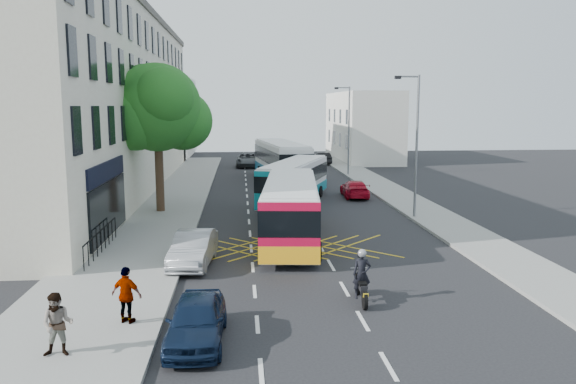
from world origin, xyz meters
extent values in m
plane|color=black|center=(0.00, 0.00, 0.00)|extent=(120.00, 120.00, 0.00)
cube|color=gray|center=(-8.50, 15.00, 0.07)|extent=(5.00, 70.00, 0.15)
cube|color=gray|center=(7.50, 15.00, 0.07)|extent=(3.00, 70.00, 0.15)
cube|color=beige|center=(-14.00, 24.50, 6.50)|extent=(8.00, 45.00, 13.00)
cube|color=#59544C|center=(-14.00, 24.50, 13.25)|extent=(8.30, 45.00, 0.50)
cube|color=black|center=(-9.95, 8.00, 3.40)|extent=(0.12, 7.00, 0.90)
cube|color=black|center=(-9.95, 8.00, 1.60)|extent=(0.12, 7.00, 2.60)
cube|color=silver|center=(-14.00, 55.00, 5.00)|extent=(8.00, 20.00, 10.00)
cube|color=silver|center=(11.00, 48.00, 4.00)|extent=(6.00, 18.00, 8.00)
cylinder|color=#382619|center=(-8.50, 15.00, 2.35)|extent=(0.50, 0.50, 4.40)
sphere|color=#21631C|center=(-8.50, 15.00, 6.35)|extent=(5.20, 5.20, 5.20)
sphere|color=#21631C|center=(-7.10, 15.80, 5.55)|extent=(3.60, 3.60, 3.60)
sphere|color=#21631C|center=(-9.70, 14.40, 5.75)|extent=(3.80, 3.80, 3.80)
sphere|color=#21631C|center=(-7.90, 13.70, 6.95)|extent=(3.40, 3.40, 3.40)
sphere|color=#21631C|center=(-9.30, 16.10, 7.35)|extent=(3.20, 3.20, 3.20)
cylinder|color=slate|center=(6.30, 12.00, 4.15)|extent=(0.14, 0.14, 8.00)
cylinder|color=slate|center=(5.70, 12.00, 8.05)|extent=(1.20, 0.10, 0.10)
cube|color=black|center=(5.10, 12.00, 8.00)|extent=(0.35, 0.15, 0.18)
cylinder|color=slate|center=(6.30, 32.00, 4.15)|extent=(0.14, 0.14, 8.00)
cylinder|color=slate|center=(5.70, 32.00, 8.05)|extent=(1.20, 0.10, 0.10)
cube|color=black|center=(5.10, 32.00, 8.00)|extent=(0.35, 0.15, 0.18)
cube|color=silver|center=(-1.27, 7.26, 1.59)|extent=(3.42, 10.64, 2.52)
cube|color=silver|center=(-1.27, 7.26, 2.90)|extent=(3.21, 10.41, 0.11)
cube|color=black|center=(-1.27, 7.26, 1.95)|extent=(3.48, 10.70, 1.05)
cube|color=#FFA815|center=(-1.27, 7.26, 0.71)|extent=(3.47, 10.69, 0.71)
cube|color=#BE0A2D|center=(-1.80, 2.09, 1.62)|extent=(2.41, 0.34, 2.38)
cube|color=#FF0C0C|center=(-2.73, 2.17, 0.95)|extent=(0.25, 0.08, 0.25)
cube|color=#FF0C0C|center=(-0.87, 1.98, 0.95)|extent=(0.25, 0.08, 0.25)
cylinder|color=black|center=(-2.17, 10.21, 0.43)|extent=(0.35, 0.88, 0.86)
cylinder|color=black|center=(0.20, 9.98, 0.43)|extent=(0.35, 0.88, 0.86)
cylinder|color=black|center=(-2.81, 3.88, 0.43)|extent=(0.35, 0.88, 0.86)
cylinder|color=black|center=(-0.45, 3.64, 0.43)|extent=(0.35, 0.88, 0.86)
cube|color=silver|center=(-0.04, 17.96, 1.51)|extent=(5.58, 10.11, 2.39)
cube|color=silver|center=(-0.04, 17.96, 2.76)|extent=(5.34, 9.86, 0.11)
cube|color=black|center=(-0.04, 17.96, 1.85)|extent=(5.66, 10.18, 0.99)
cube|color=#0B8191|center=(-0.04, 17.96, 0.68)|extent=(5.65, 10.17, 0.68)
cube|color=#0B8493|center=(-1.76, 13.32, 1.54)|extent=(2.19, 0.89, 2.26)
cube|color=#FF0C0C|center=(-2.59, 13.62, 0.90)|extent=(0.26, 0.14, 0.25)
cube|color=#FF0C0C|center=(-0.94, 13.01, 0.90)|extent=(0.26, 0.14, 0.25)
cylinder|color=black|center=(-0.16, 20.89, 0.41)|extent=(0.52, 0.85, 0.81)
cylinder|color=black|center=(1.96, 20.10, 0.41)|extent=(0.52, 0.85, 0.81)
cylinder|color=black|center=(-2.27, 15.21, 0.41)|extent=(0.52, 0.85, 0.81)
cylinder|color=black|center=(-0.15, 14.43, 0.41)|extent=(0.52, 0.85, 0.81)
cube|color=silver|center=(-0.12, 29.32, 1.79)|extent=(4.19, 12.04, 2.84)
cube|color=silver|center=(-0.12, 29.32, 3.27)|extent=(3.95, 11.77, 0.13)
cube|color=black|center=(-0.12, 29.32, 2.20)|extent=(4.26, 12.10, 1.18)
cube|color=#0B5E8C|center=(-0.12, 29.32, 0.80)|extent=(4.25, 12.09, 0.80)
cube|color=white|center=(0.64, 23.51, 1.82)|extent=(2.71, 0.45, 2.68)
cube|color=#FF0C0C|center=(-0.44, 23.35, 1.07)|extent=(0.26, 0.09, 0.25)
cube|color=#FF0C0C|center=(1.72, 23.64, 1.07)|extent=(0.26, 0.09, 0.25)
cylinder|color=black|center=(-1.87, 32.33, 0.48)|extent=(0.42, 1.00, 0.96)
cylinder|color=black|center=(0.79, 32.68, 0.48)|extent=(0.42, 1.00, 0.96)
cylinder|color=black|center=(-0.94, 25.21, 0.48)|extent=(0.42, 1.00, 0.96)
cylinder|color=black|center=(1.72, 25.56, 0.48)|extent=(0.42, 1.00, 0.96)
cylinder|color=black|center=(0.27, -2.05, 0.31)|extent=(0.14, 0.62, 0.61)
cylinder|color=black|center=(0.34, -0.62, 0.31)|extent=(0.14, 0.62, 0.61)
cube|color=black|center=(0.30, -1.33, 0.59)|extent=(0.26, 1.16, 0.21)
cube|color=black|center=(0.32, -1.09, 0.76)|extent=(0.29, 0.44, 0.19)
cube|color=black|center=(0.29, -1.57, 0.72)|extent=(0.27, 0.49, 0.10)
cylinder|color=slate|center=(0.34, -0.66, 0.67)|extent=(0.08, 0.42, 0.80)
cylinder|color=slate|center=(0.33, -0.81, 1.00)|extent=(0.57, 0.06, 0.04)
cube|color=gold|center=(0.26, -2.21, 0.53)|extent=(0.17, 0.03, 0.12)
imported|color=black|center=(0.30, -1.38, 0.97)|extent=(0.62, 0.42, 1.65)
sphere|color=#99999E|center=(0.30, -1.38, 1.67)|extent=(0.29, 0.29, 0.29)
imported|color=#0C1931|center=(-4.90, -4.16, 0.65)|extent=(1.64, 3.85, 1.30)
imported|color=#929599|center=(-5.60, 3.53, 0.69)|extent=(1.87, 4.30, 1.38)
imported|color=#A8071A|center=(4.43, 19.90, 0.60)|extent=(1.87, 4.22, 1.20)
imported|color=#3B3E42|center=(-2.85, 40.59, 0.73)|extent=(2.54, 5.30, 1.46)
imported|color=#ADB0B5|center=(2.50, 37.94, 0.75)|extent=(2.23, 4.58, 1.51)
imported|color=black|center=(5.50, 42.85, 0.64)|extent=(1.60, 3.94, 1.27)
imported|color=gray|center=(-8.31, -5.00, 0.98)|extent=(0.82, 0.65, 1.66)
imported|color=gray|center=(-7.00, -2.91, 0.99)|extent=(1.07, 0.77, 1.69)
camera|label=1|loc=(-3.64, -18.97, 6.48)|focal=35.00mm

